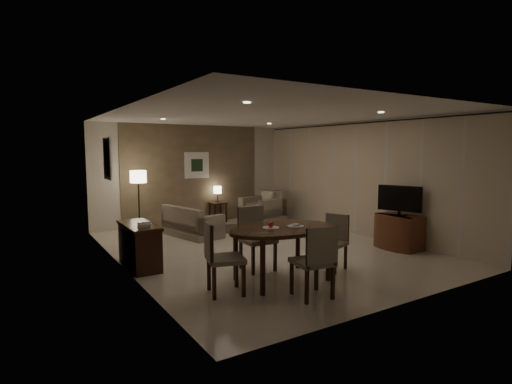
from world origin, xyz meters
TOP-DOWN VIEW (x-y plane):
  - room_shell at (0.00, 0.40)m, footprint 5.50×7.00m
  - taupe_accent at (0.00, 3.48)m, footprint 3.96×0.03m
  - curtain_wall at (2.68, 0.00)m, footprint 0.08×6.70m
  - curtain_rod at (2.68, 0.00)m, footprint 0.03×6.80m
  - art_back_frame at (0.10, 3.46)m, footprint 0.72×0.03m
  - art_back_canvas at (0.10, 3.44)m, footprint 0.34×0.01m
  - art_left_frame at (-2.72, 1.20)m, footprint 0.03×0.60m
  - art_left_canvas at (-2.71, 1.20)m, footprint 0.01×0.46m
  - downlight_nl at (-1.40, -1.80)m, footprint 0.10×0.10m
  - downlight_nr at (1.40, -1.80)m, footprint 0.10×0.10m
  - downlight_fl at (-1.40, 1.80)m, footprint 0.10×0.10m
  - downlight_fr at (1.40, 1.80)m, footprint 0.10×0.10m
  - console_desk at (-2.49, 0.00)m, footprint 0.48×1.20m
  - telephone at (-2.49, -0.30)m, footprint 0.20×0.14m
  - tv_cabinet at (2.40, -1.50)m, footprint 0.48×0.90m
  - flat_tv at (2.38, -1.50)m, footprint 0.36×0.85m
  - dining_table at (-0.81, -1.87)m, footprint 1.77×1.10m
  - chair_near at (-0.88, -2.66)m, footprint 0.55×0.55m
  - chair_far at (-0.85, -1.22)m, footprint 0.53×0.53m
  - chair_left at (-1.82, -1.92)m, footprint 0.61×0.61m
  - chair_right at (0.20, -1.85)m, footprint 0.57×0.57m
  - plate_a at (-0.99, -1.82)m, footprint 0.26×0.26m
  - plate_b at (-0.59, -1.92)m, footprint 0.26×0.26m
  - fruit_apple at (-0.99, -1.82)m, footprint 0.09×0.09m
  - napkin at (-0.59, -1.92)m, footprint 0.12×0.08m
  - round_rug at (0.62, 2.02)m, footprint 1.29×1.29m
  - sofa at (-0.72, 1.88)m, footprint 1.64×1.07m
  - armchair at (1.65, 2.51)m, footprint 1.10×1.15m
  - side_table at (0.62, 3.23)m, footprint 0.44×0.44m
  - table_lamp at (0.62, 3.25)m, footprint 0.22×0.22m
  - floor_lamp at (-1.68, 2.87)m, footprint 0.39×0.39m

SIDE VIEW (x-z plane):
  - round_rug at x=0.62m, z-range 0.00..0.01m
  - side_table at x=0.62m, z-range 0.00..0.55m
  - tv_cabinet at x=2.40m, z-range 0.00..0.70m
  - sofa at x=-0.72m, z-range 0.00..0.71m
  - console_desk at x=-2.49m, z-range 0.00..0.75m
  - dining_table at x=-0.81m, z-range 0.00..0.83m
  - armchair at x=1.65m, z-range 0.00..0.88m
  - chair_right at x=0.20m, z-range 0.00..0.93m
  - chair_near at x=-0.88m, z-range 0.00..1.02m
  - chair_left at x=-1.82m, z-range 0.00..1.02m
  - chair_far at x=-0.85m, z-range 0.00..1.06m
  - floor_lamp at x=-1.68m, z-range 0.00..1.53m
  - telephone at x=-2.49m, z-range 0.76..0.85m
  - table_lamp at x=0.62m, z-range 0.55..1.05m
  - plate_a at x=-0.99m, z-range 0.83..0.84m
  - plate_b at x=-0.59m, z-range 0.83..0.84m
  - napkin at x=-0.59m, z-range 0.84..0.87m
  - fruit_apple at x=-0.99m, z-range 0.84..0.93m
  - flat_tv at x=2.38m, z-range 0.72..1.32m
  - curtain_wall at x=2.68m, z-range 0.03..2.61m
  - taupe_accent at x=0.00m, z-range 0.00..2.70m
  - room_shell at x=0.00m, z-range 0.00..2.70m
  - art_back_frame at x=0.10m, z-range 1.24..1.96m
  - art_back_canvas at x=0.10m, z-range 1.43..1.77m
  - art_left_frame at x=-2.72m, z-range 1.45..2.25m
  - art_left_canvas at x=-2.71m, z-range 1.53..2.17m
  - curtain_rod at x=2.68m, z-range 2.62..2.66m
  - downlight_nl at x=-1.40m, z-range 2.68..2.69m
  - downlight_nr at x=1.40m, z-range 2.68..2.69m
  - downlight_fl at x=-1.40m, z-range 2.68..2.69m
  - downlight_fr at x=1.40m, z-range 2.68..2.69m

